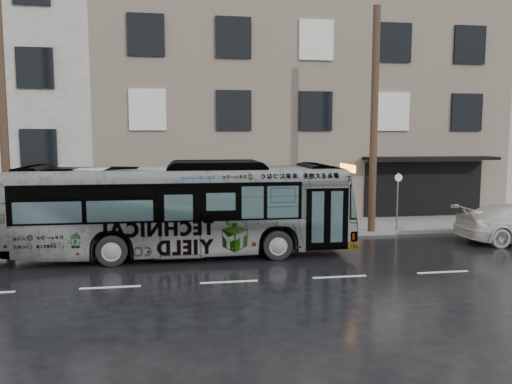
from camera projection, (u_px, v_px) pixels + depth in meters
ground at (221, 260)px, 16.31m from camera, size 120.00×120.00×0.00m
sidewalk at (211, 230)px, 21.11m from camera, size 90.00×3.60×0.15m
building_taupe at (287, 111)px, 28.95m from camera, size 20.00×12.00×11.00m
utility_pole_front at (374, 121)px, 20.05m from camera, size 0.30×0.30×9.00m
utility_pole_rear at (3, 119)px, 17.86m from camera, size 0.30×0.30×9.00m
sign_post at (397, 202)px, 20.59m from camera, size 0.06×0.06×2.40m
bus at (183, 209)px, 16.85m from camera, size 11.51×2.79×3.20m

